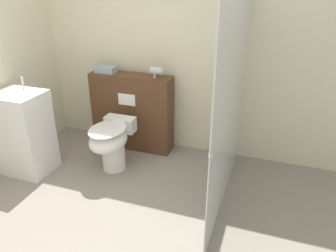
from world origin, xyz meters
The scene contains 8 objects.
ground_plane centered at (0.00, 0.00, 0.00)m, with size 12.00×12.00×0.00m, color gray.
wall_back centered at (0.00, 1.84, 1.25)m, with size 8.00×0.06×2.50m.
partition_panel centered at (-0.41, 1.62, 0.48)m, with size 1.01×0.27×0.95m.
shower_glass centered at (0.89, 0.94, 0.98)m, with size 0.04×1.74×1.95m.
toilet centered at (-0.40, 1.02, 0.35)m, with size 0.39×0.62×0.56m.
sink_vanity centered at (-1.29, 0.71, 0.47)m, with size 0.51×0.44×1.07m.
hair_drier centered at (-0.06, 1.58, 1.04)m, with size 0.16×0.09×0.14m.
folded_towel centered at (-0.73, 1.61, 0.99)m, with size 0.24×0.15×0.07m.
Camera 1 is at (1.24, -1.79, 2.06)m, focal length 35.00 mm.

